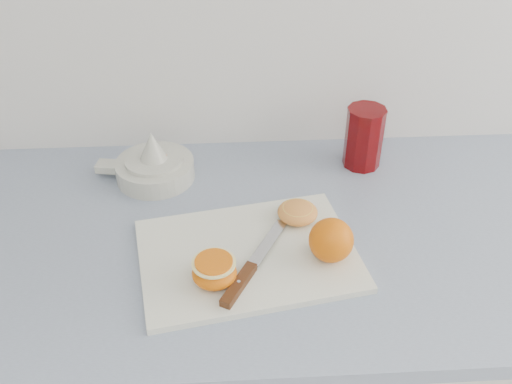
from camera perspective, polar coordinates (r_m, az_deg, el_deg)
counter at (r=1.37m, az=2.02°, el=-17.93°), size 2.65×0.64×0.89m
cutting_board at (r=0.97m, az=-0.80°, el=-6.32°), size 0.40×0.32×0.01m
whole_orange at (r=0.95m, az=7.53°, el=-4.79°), size 0.07×0.07×0.07m
half_orange at (r=0.91m, az=-4.19°, el=-7.92°), size 0.07×0.07×0.04m
squeezed_shell at (r=1.03m, az=4.18°, el=-2.01°), size 0.07×0.07×0.03m
paring_knife at (r=0.92m, az=-1.17°, el=-8.44°), size 0.12×0.20×0.01m
citrus_juicer at (r=1.17m, az=-10.18°, el=2.60°), size 0.20×0.16×0.11m
red_tumbler at (r=1.19m, az=10.71°, el=5.19°), size 0.08×0.08×0.13m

